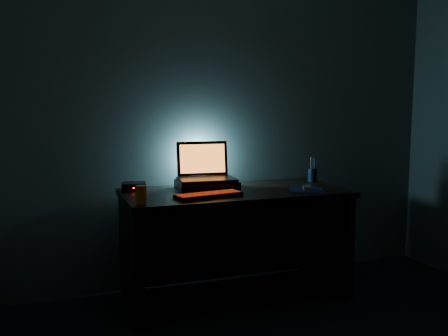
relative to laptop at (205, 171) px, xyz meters
name	(u,v)px	position (x,y,z in m)	size (l,w,h in m)	color
room	(395,126)	(0.17, -1.77, 0.38)	(3.50, 4.00, 2.50)	black
desk	(232,226)	(0.17, -0.10, -0.38)	(1.50, 0.70, 0.75)	black
riser	(207,185)	(0.00, -0.05, -0.09)	(0.40, 0.30, 0.06)	black
laptop	(205,171)	(0.00, 0.00, 0.00)	(0.40, 0.31, 0.26)	black
keyboard	(209,195)	(-0.08, -0.33, -0.11)	(0.45, 0.21, 0.03)	black
mousepad	(307,190)	(0.62, -0.33, -0.12)	(0.22, 0.20, 0.00)	navy
mouse	(307,188)	(0.62, -0.33, -0.10)	(0.05, 0.09, 0.03)	gray
pen_cup	(312,175)	(0.85, 0.01, -0.07)	(0.07, 0.07, 0.10)	black
juice_glass	(141,195)	(-0.51, -0.41, -0.07)	(0.06, 0.06, 0.11)	orange
router	(134,186)	(-0.48, 0.07, -0.09)	(0.18, 0.15, 0.05)	black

